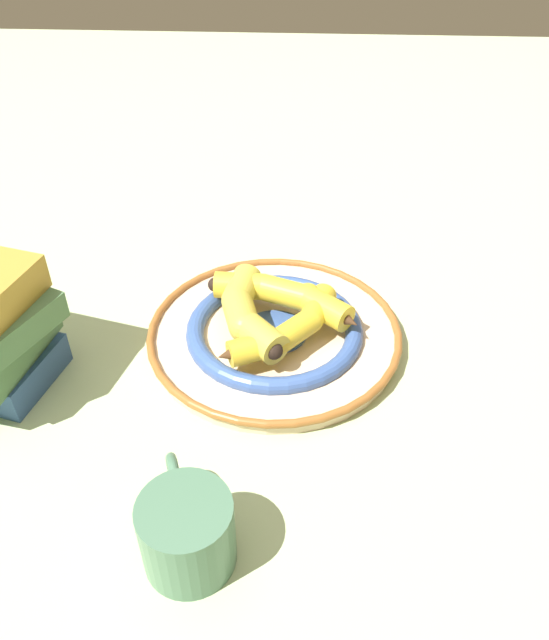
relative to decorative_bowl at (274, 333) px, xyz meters
The scene contains 6 objects.
ground_plane 0.04m from the decorative_bowl, 161.57° to the right, with size 2.80×2.80×0.00m, color #B2C693.
decorative_bowl is the anchor object (origin of this frame).
banana_a 0.05m from the decorative_bowl, 29.78° to the left, with size 0.15×0.14×0.03m.
banana_b 0.05m from the decorative_bowl, 159.28° to the left, with size 0.10×0.20×0.03m.
banana_c 0.05m from the decorative_bowl, 87.03° to the right, with size 0.18×0.09×0.04m.
coffee_mug 0.31m from the decorative_bowl, 11.46° to the right, with size 0.12×0.08×0.08m.
Camera 1 is at (0.64, 0.04, 0.53)m, focal length 35.00 mm.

